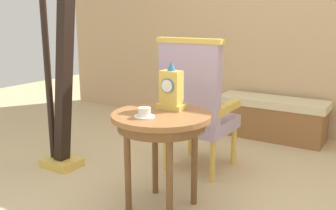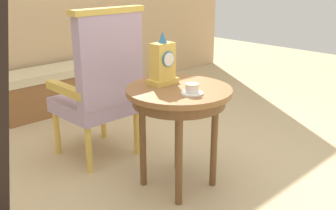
{
  "view_description": "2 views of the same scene",
  "coord_description": "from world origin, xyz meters",
  "px_view_note": "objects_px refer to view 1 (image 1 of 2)",
  "views": [
    {
      "loc": [
        1.28,
        -2.05,
        1.31
      ],
      "look_at": [
        -0.02,
        0.03,
        0.73
      ],
      "focal_mm": 40.89,
      "sensor_mm": 36.0,
      "label": 1
    },
    {
      "loc": [
        -1.75,
        -1.64,
        1.37
      ],
      "look_at": [
        -0.12,
        0.03,
        0.58
      ],
      "focal_mm": 42.25,
      "sensor_mm": 36.0,
      "label": 2
    }
  ],
  "objects_px": {
    "armchair": "(196,104)",
    "window_bench": "(272,118)",
    "mantel_clock": "(171,90)",
    "teacup_left": "(144,113)",
    "harp": "(59,83)",
    "side_table": "(162,126)"
  },
  "relations": [
    {
      "from": "armchair",
      "to": "teacup_left",
      "type": "bearing_deg",
      "value": -85.25
    },
    {
      "from": "mantel_clock",
      "to": "teacup_left",
      "type": "bearing_deg",
      "value": -95.82
    },
    {
      "from": "mantel_clock",
      "to": "armchair",
      "type": "bearing_deg",
      "value": 100.04
    },
    {
      "from": "side_table",
      "to": "teacup_left",
      "type": "distance_m",
      "value": 0.19
    },
    {
      "from": "side_table",
      "to": "harp",
      "type": "xyz_separation_m",
      "value": [
        -1.12,
        0.15,
        0.16
      ]
    },
    {
      "from": "teacup_left",
      "to": "mantel_clock",
      "type": "relative_size",
      "value": 0.39
    },
    {
      "from": "harp",
      "to": "window_bench",
      "type": "bearing_deg",
      "value": 54.41
    },
    {
      "from": "harp",
      "to": "window_bench",
      "type": "distance_m",
      "value": 2.27
    },
    {
      "from": "teacup_left",
      "to": "mantel_clock",
      "type": "height_order",
      "value": "mantel_clock"
    },
    {
      "from": "teacup_left",
      "to": "armchair",
      "type": "relative_size",
      "value": 0.11
    },
    {
      "from": "harp",
      "to": "side_table",
      "type": "bearing_deg",
      "value": -7.81
    },
    {
      "from": "teacup_left",
      "to": "window_bench",
      "type": "distance_m",
      "value": 2.16
    },
    {
      "from": "armchair",
      "to": "window_bench",
      "type": "distance_m",
      "value": 1.35
    },
    {
      "from": "side_table",
      "to": "mantel_clock",
      "type": "distance_m",
      "value": 0.26
    },
    {
      "from": "teacup_left",
      "to": "armchair",
      "type": "distance_m",
      "value": 0.84
    },
    {
      "from": "harp",
      "to": "teacup_left",
      "type": "bearing_deg",
      "value": -15.3
    },
    {
      "from": "armchair",
      "to": "window_bench",
      "type": "xyz_separation_m",
      "value": [
        0.27,
        1.27,
        -0.37
      ]
    },
    {
      "from": "armchair",
      "to": "window_bench",
      "type": "bearing_deg",
      "value": 78.16
    },
    {
      "from": "armchair",
      "to": "harp",
      "type": "height_order",
      "value": "harp"
    },
    {
      "from": "teacup_left",
      "to": "mantel_clock",
      "type": "xyz_separation_m",
      "value": [
        0.03,
        0.28,
        0.11
      ]
    },
    {
      "from": "window_bench",
      "to": "mantel_clock",
      "type": "bearing_deg",
      "value": -95.32
    },
    {
      "from": "side_table",
      "to": "mantel_clock",
      "type": "height_order",
      "value": "mantel_clock"
    }
  ]
}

